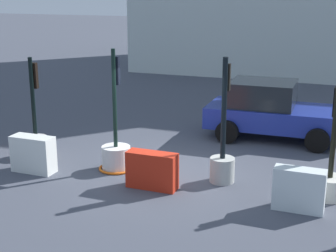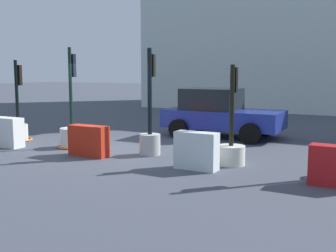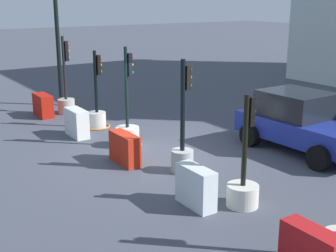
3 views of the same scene
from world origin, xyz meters
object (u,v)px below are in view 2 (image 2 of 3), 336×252
at_px(traffic_light_2, 72,132).
at_px(construction_barrier_2, 89,141).
at_px(traffic_light_1, 18,127).
at_px(traffic_light_3, 150,132).
at_px(construction_barrier_3, 196,151).
at_px(car_blue_estate, 220,113).
at_px(construction_barrier_1, 7,132).
at_px(traffic_light_4, 231,147).

height_order(traffic_light_2, construction_barrier_2, traffic_light_2).
distance_m(traffic_light_1, traffic_light_3, 5.07).
distance_m(traffic_light_1, construction_barrier_3, 6.96).
height_order(traffic_light_1, construction_barrier_2, traffic_light_1).
bearing_deg(traffic_light_3, construction_barrier_3, -27.68).
relative_size(traffic_light_1, traffic_light_2, 0.89).
bearing_deg(car_blue_estate, traffic_light_2, -127.40).
bearing_deg(construction_barrier_3, construction_barrier_1, -179.71).
xyz_separation_m(construction_barrier_3, car_blue_estate, (-1.35, 4.90, 0.38)).
relative_size(traffic_light_2, traffic_light_4, 1.22).
bearing_deg(construction_barrier_1, construction_barrier_2, 1.16).
bearing_deg(car_blue_estate, traffic_light_4, -64.94).
bearing_deg(car_blue_estate, traffic_light_1, -144.71).
distance_m(traffic_light_1, traffic_light_4, 7.44).
height_order(traffic_light_4, construction_barrier_2, traffic_light_4).
height_order(traffic_light_3, construction_barrier_2, traffic_light_3).
bearing_deg(construction_barrier_3, construction_barrier_2, 179.45).
xyz_separation_m(traffic_light_3, traffic_light_4, (2.37, -0.11, -0.18)).
bearing_deg(traffic_light_4, traffic_light_2, -179.75).
relative_size(traffic_light_1, car_blue_estate, 0.65).
bearing_deg(traffic_light_1, construction_barrier_2, -14.35).
height_order(traffic_light_3, car_blue_estate, traffic_light_3).
bearing_deg(traffic_light_2, traffic_light_1, 176.39).
bearing_deg(traffic_light_2, construction_barrier_1, -154.55).
relative_size(traffic_light_4, construction_barrier_2, 2.12).
bearing_deg(traffic_light_1, traffic_light_2, -3.61).
relative_size(traffic_light_3, car_blue_estate, 0.71).
bearing_deg(traffic_light_1, traffic_light_4, -1.01).
xyz_separation_m(traffic_light_4, car_blue_estate, (-1.90, 4.05, 0.37)).
bearing_deg(traffic_light_3, car_blue_estate, 83.21).
bearing_deg(traffic_light_4, construction_barrier_2, -167.66).
xyz_separation_m(traffic_light_4, construction_barrier_3, (-0.54, -0.85, -0.01)).
bearing_deg(construction_barrier_1, traffic_light_1, 121.77).
xyz_separation_m(traffic_light_1, traffic_light_2, (2.43, -0.15, -0.01)).
distance_m(traffic_light_2, construction_barrier_3, 4.54).
height_order(traffic_light_2, traffic_light_4, traffic_light_2).
relative_size(traffic_light_2, construction_barrier_1, 2.78).
distance_m(traffic_light_4, construction_barrier_2, 3.82).
xyz_separation_m(traffic_light_3, construction_barrier_2, (-1.37, -0.93, -0.21)).
bearing_deg(traffic_light_2, construction_barrier_2, -31.85).
height_order(traffic_light_3, construction_barrier_1, traffic_light_3).
bearing_deg(traffic_light_4, construction_barrier_1, -172.65).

